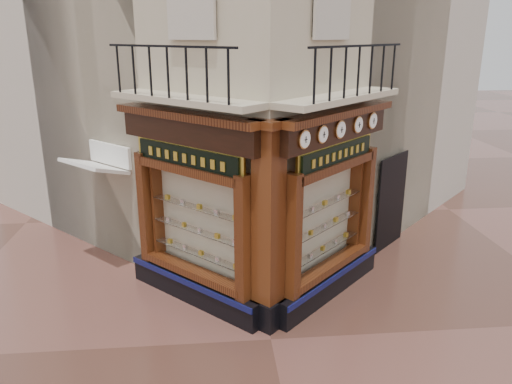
{
  "coord_description": "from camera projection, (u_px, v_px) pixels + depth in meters",
  "views": [
    {
      "loc": [
        -1.0,
        -7.84,
        5.36
      ],
      "look_at": [
        -0.09,
        2.0,
        2.21
      ],
      "focal_mm": 35.0,
      "sensor_mm": 36.0,
      "label": 1
    }
  ],
  "objects": [
    {
      "name": "main_building",
      "position": [
        245.0,
        8.0,
        13.18
      ],
      "size": [
        11.31,
        11.31,
        12.0
      ],
      "primitive_type": "cube",
      "rotation": [
        0.0,
        0.0,
        0.79
      ],
      "color": "#C3B398",
      "rests_on": "ground"
    },
    {
      "name": "neighbour_right",
      "position": [
        317.0,
        29.0,
        15.9
      ],
      "size": [
        11.31,
        11.31,
        11.0
      ],
      "primitive_type": "cube",
      "rotation": [
        0.0,
        0.0,
        0.79
      ],
      "color": "beige",
      "rests_on": "ground"
    },
    {
      "name": "signboard_left",
      "position": [
        187.0,
        158.0,
        9.52
      ],
      "size": [
        2.09,
        2.09,
        0.56
      ],
      "rotation": [
        0.0,
        0.0,
        2.36
      ],
      "color": "gold",
      "rests_on": "ground"
    },
    {
      "name": "neighbour_left",
      "position": [
        160.0,
        29.0,
        15.46
      ],
      "size": [
        11.31,
        11.31,
        11.0
      ],
      "primitive_type": "cube",
      "rotation": [
        0.0,
        0.0,
        0.79
      ],
      "color": "beige",
      "rests_on": "ground"
    },
    {
      "name": "shopfront_left",
      "position": [
        192.0,
        212.0,
        9.92
      ],
      "size": [
        2.86,
        2.86,
        3.98
      ],
      "rotation": [
        0.0,
        0.0,
        2.36
      ],
      "color": "black",
      "rests_on": "ground"
    },
    {
      "name": "clock_d",
      "position": [
        358.0,
        125.0,
        9.98
      ],
      "size": [
        0.28,
        0.28,
        0.34
      ],
      "rotation": [
        0.0,
        0.0,
        0.79
      ],
      "color": "#B57B3C",
      "rests_on": "ground"
    },
    {
      "name": "awning",
      "position": [
        104.0,
        265.0,
        12.12
      ],
      "size": [
        1.71,
        1.71,
        0.34
      ],
      "primitive_type": null,
      "rotation": [
        0.29,
        0.0,
        2.36
      ],
      "color": "white",
      "rests_on": "ground"
    },
    {
      "name": "ground",
      "position": [
        271.0,
        339.0,
        9.15
      ],
      "size": [
        80.0,
        80.0,
        0.0
      ],
      "primitive_type": "plane",
      "color": "#4F2E24",
      "rests_on": "ground"
    },
    {
      "name": "corner_pilaster",
      "position": [
        269.0,
        231.0,
        9.04
      ],
      "size": [
        0.85,
        0.85,
        3.98
      ],
      "rotation": [
        0.0,
        0.0,
        0.79
      ],
      "color": "black",
      "rests_on": "ground"
    },
    {
      "name": "balcony",
      "position": [
        263.0,
        98.0,
        9.29
      ],
      "size": [
        5.94,
        2.97,
        1.03
      ],
      "color": "#C3B398",
      "rests_on": "ground"
    },
    {
      "name": "clock_e",
      "position": [
        372.0,
        121.0,
        10.43
      ],
      "size": [
        0.29,
        0.29,
        0.35
      ],
      "rotation": [
        0.0,
        0.0,
        0.79
      ],
      "color": "#B57B3C",
      "rests_on": "ground"
    },
    {
      "name": "clock_a",
      "position": [
        304.0,
        139.0,
        8.59
      ],
      "size": [
        0.27,
        0.27,
        0.34
      ],
      "rotation": [
        0.0,
        0.0,
        0.79
      ],
      "color": "#B57B3C",
      "rests_on": "ground"
    },
    {
      "name": "shopfront_right",
      "position": [
        331.0,
        207.0,
        10.17
      ],
      "size": [
        2.86,
        2.86,
        3.98
      ],
      "rotation": [
        0.0,
        0.0,
        0.79
      ],
      "color": "black",
      "rests_on": "ground"
    },
    {
      "name": "signboard_right",
      "position": [
        337.0,
        154.0,
        9.78
      ],
      "size": [
        1.94,
        1.94,
        0.52
      ],
      "rotation": [
        0.0,
        0.0,
        0.79
      ],
      "color": "gold",
      "rests_on": "ground"
    },
    {
      "name": "clock_c",
      "position": [
        340.0,
        130.0,
        9.47
      ],
      "size": [
        0.28,
        0.28,
        0.35
      ],
      "rotation": [
        0.0,
        0.0,
        0.79
      ],
      "color": "#B57B3C",
      "rests_on": "ground"
    },
    {
      "name": "clock_b",
      "position": [
        322.0,
        134.0,
        9.01
      ],
      "size": [
        0.27,
        0.27,
        0.33
      ],
      "rotation": [
        0.0,
        0.0,
        0.79
      ],
      "color": "#B57B3C",
      "rests_on": "ground"
    }
  ]
}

